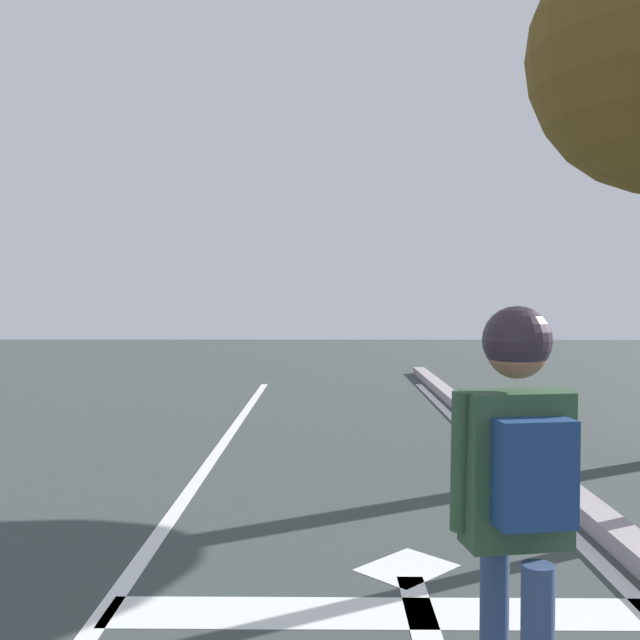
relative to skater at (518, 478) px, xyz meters
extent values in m
cube|color=silver|center=(-1.90, 1.47, -1.11)|extent=(0.12, 20.00, 0.01)
cube|color=silver|center=(-0.32, 1.39, -1.11)|extent=(3.16, 0.40, 0.01)
cube|color=silver|center=(-0.16, 1.19, -1.11)|extent=(0.16, 1.40, 0.01)
cube|color=silver|center=(-0.16, 2.04, -1.11)|extent=(0.71, 0.71, 0.01)
cylinder|color=navy|center=(-0.03, 0.20, -0.64)|extent=(0.11, 0.11, 0.78)
cube|color=#2F4E34|center=(0.00, 0.02, 0.03)|extent=(0.39, 0.23, 0.55)
cylinder|color=#2F4E34|center=(-0.20, 0.02, 0.05)|extent=(0.07, 0.10, 0.50)
cylinder|color=#2F4E34|center=(0.18, 0.08, 0.05)|extent=(0.07, 0.12, 0.50)
sphere|color=#8F6046|center=(0.00, 0.02, 0.45)|extent=(0.22, 0.22, 0.22)
sphere|color=#2C222D|center=(0.00, 0.02, 0.48)|extent=(0.24, 0.24, 0.24)
cube|color=navy|center=(0.02, -0.12, 0.05)|extent=(0.28, 0.18, 0.36)
camera|label=1|loc=(-0.67, -2.50, 0.64)|focal=40.36mm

